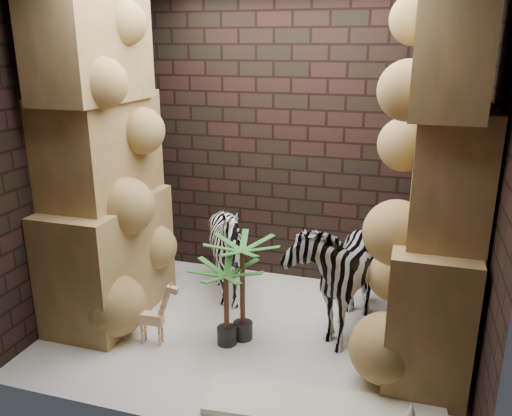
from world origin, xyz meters
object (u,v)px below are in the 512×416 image
(palm_front, at_px, (242,290))
(palm_back, at_px, (226,305))
(zebra_right, at_px, (338,259))
(giraffe_toy, at_px, (151,312))
(surfboard, at_px, (324,409))
(zebra_left, at_px, (227,255))

(palm_front, distance_m, palm_back, 0.18)
(zebra_right, relative_size, palm_back, 1.77)
(palm_front, height_order, palm_back, palm_front)
(giraffe_toy, xyz_separation_m, palm_front, (0.71, 0.30, 0.16))
(palm_back, xyz_separation_m, surfboard, (0.94, -0.62, -0.34))
(zebra_left, distance_m, surfboard, 1.87)
(palm_back, bearing_deg, zebra_left, 109.34)
(zebra_left, distance_m, palm_back, 0.80)
(zebra_right, bearing_deg, giraffe_toy, -144.01)
(palm_front, xyz_separation_m, surfboard, (0.83, -0.73, -0.43))
(surfboard, bearing_deg, palm_back, 141.39)
(zebra_right, xyz_separation_m, surfboard, (0.11, -1.19, -0.62))
(giraffe_toy, distance_m, palm_back, 0.64)
(zebra_left, height_order, palm_back, zebra_left)
(zebra_right, height_order, giraffe_toy, zebra_right)
(palm_back, distance_m, surfboard, 1.17)
(zebra_right, relative_size, palm_front, 1.41)
(zebra_right, relative_size, giraffe_toy, 2.16)
(giraffe_toy, xyz_separation_m, surfboard, (1.54, -0.43, -0.27))
(palm_front, bearing_deg, zebra_left, 120.11)
(zebra_left, bearing_deg, surfboard, -32.17)
(zebra_right, height_order, palm_back, zebra_right)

